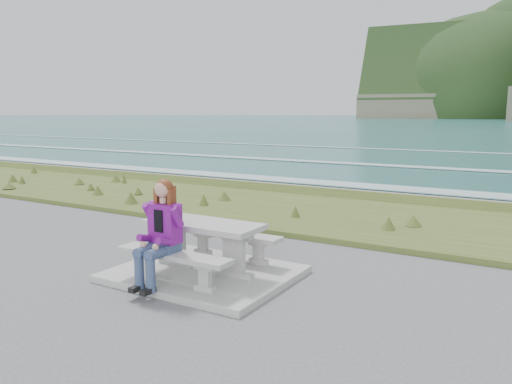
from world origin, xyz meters
TOP-DOWN VIEW (x-y plane):
  - concrete_slab at (0.00, 0.00)m, footprint 2.60×2.10m
  - picnic_table at (0.00, 0.00)m, footprint 1.80×0.75m
  - bench_landward at (0.00, -0.70)m, footprint 1.80×0.35m
  - bench_seaward at (0.00, 0.70)m, footprint 1.80×0.35m
  - grass_verge at (0.00, 5.00)m, footprint 160.00×4.50m
  - shore_drop at (0.00, 7.90)m, footprint 160.00×0.80m
  - ocean at (0.00, 25.09)m, footprint 1600.00×1600.00m
  - seated_woman at (-0.15, -0.84)m, footprint 0.43×0.74m

SIDE VIEW (x-z plane):
  - ocean at x=0.00m, z-range -1.79..-1.70m
  - grass_verge at x=0.00m, z-range -0.11..0.11m
  - shore_drop at x=0.00m, z-range -1.10..1.10m
  - concrete_slab at x=0.00m, z-range 0.00..0.10m
  - bench_landward at x=0.00m, z-range 0.22..0.67m
  - bench_seaward at x=0.00m, z-range 0.22..0.67m
  - seated_woman at x=-0.15m, z-range -0.09..1.37m
  - picnic_table at x=0.00m, z-range 0.31..1.06m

